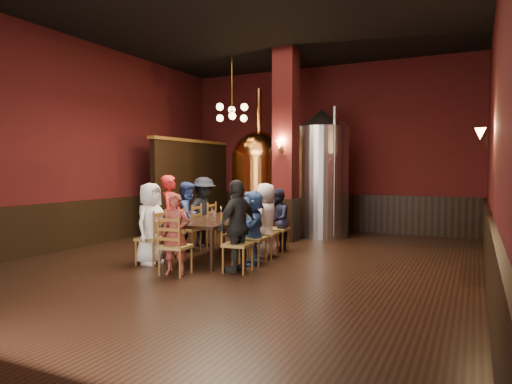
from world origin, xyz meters
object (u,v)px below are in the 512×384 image
at_px(person_1, 171,216).
at_px(copper_kettle, 259,180).
at_px(person_2, 188,217).
at_px(person_0, 150,224).
at_px(steel_vessel, 322,173).
at_px(dining_table, 218,221).
at_px(rose_vase, 241,203).

bearing_deg(person_1, copper_kettle, -18.98).
relative_size(person_1, copper_kettle, 0.41).
distance_m(person_1, person_2, 0.66).
bearing_deg(person_2, person_0, 172.88).
distance_m(person_1, steel_vessel, 4.28).
relative_size(person_1, steel_vessel, 0.50).
bearing_deg(dining_table, rose_vase, 88.06).
xyz_separation_m(dining_table, person_0, (-0.77, -1.06, 0.04)).
xyz_separation_m(dining_table, copper_kettle, (-0.83, 3.56, 0.70)).
bearing_deg(person_0, dining_table, -39.66).
bearing_deg(steel_vessel, dining_table, -106.13).
xyz_separation_m(person_1, rose_vase, (0.78, 1.39, 0.18)).
bearing_deg(person_1, person_2, -14.75).
bearing_deg(person_1, steel_vessel, -44.46).
xyz_separation_m(steel_vessel, rose_vase, (-1.03, -2.41, -0.61)).
height_order(person_0, copper_kettle, copper_kettle).
distance_m(person_0, copper_kettle, 4.67).
height_order(copper_kettle, steel_vessel, copper_kettle).
xyz_separation_m(person_2, copper_kettle, (0.05, 3.29, 0.68)).
distance_m(person_2, rose_vase, 1.14).
xyz_separation_m(dining_table, rose_vase, (-0.04, 1.00, 0.28)).
xyz_separation_m(dining_table, person_2, (-0.87, 0.27, 0.03)).
bearing_deg(dining_table, steel_vessel, 69.61).
bearing_deg(copper_kettle, person_2, -90.82).
bearing_deg(person_0, steel_vessel, -25.05).
bearing_deg(copper_kettle, person_0, -89.36).
bearing_deg(steel_vessel, person_2, -120.60).
relative_size(dining_table, person_2, 1.73).
bearing_deg(rose_vase, dining_table, -87.68).
relative_size(person_1, rose_vase, 4.78).
bearing_deg(rose_vase, copper_kettle, 107.05).
height_order(dining_table, copper_kettle, copper_kettle).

